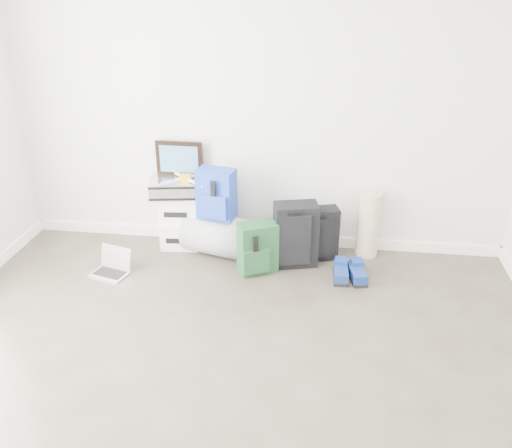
# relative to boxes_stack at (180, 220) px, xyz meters

# --- Properties ---
(ground) EXTENTS (5.00, 5.00, 0.00)m
(ground) POSITION_rel_boxes_stack_xyz_m (0.73, -2.33, -0.27)
(ground) COLOR #373228
(ground) RESTS_ON ground
(room_envelope) EXTENTS (4.52, 5.02, 2.71)m
(room_envelope) POSITION_rel_boxes_stack_xyz_m (0.73, -2.31, 1.45)
(room_envelope) COLOR silver
(room_envelope) RESTS_ON ground
(boxes_stack) EXTENTS (0.40, 0.34, 0.53)m
(boxes_stack) POSITION_rel_boxes_stack_xyz_m (0.00, 0.00, 0.00)
(boxes_stack) COLOR white
(boxes_stack) RESTS_ON ground
(briefcase) EXTENTS (0.54, 0.43, 0.14)m
(briefcase) POSITION_rel_boxes_stack_xyz_m (0.00, 0.00, 0.34)
(briefcase) COLOR #B2B2B7
(briefcase) RESTS_ON boxes_stack
(painting) EXTENTS (0.43, 0.04, 0.33)m
(painting) POSITION_rel_boxes_stack_xyz_m (0.00, 0.10, 0.57)
(painting) COLOR black
(painting) RESTS_ON briefcase
(drone) EXTENTS (0.42, 0.42, 0.05)m
(drone) POSITION_rel_boxes_stack_xyz_m (0.08, -0.02, 0.43)
(drone) COLOR gold
(drone) RESTS_ON briefcase
(duffel_bag) EXTENTS (0.70, 0.54, 0.38)m
(duffel_bag) POSITION_rel_boxes_stack_xyz_m (0.39, -0.12, -0.08)
(duffel_bag) COLOR gray
(duffel_bag) RESTS_ON ground
(blue_backpack) EXTENTS (0.36, 0.29, 0.45)m
(blue_backpack) POSITION_rel_boxes_stack_xyz_m (0.39, -0.15, 0.33)
(blue_backpack) COLOR #1A47AA
(blue_backpack) RESTS_ON duffel_bag
(large_suitcase) EXTENTS (0.42, 0.32, 0.58)m
(large_suitcase) POSITION_rel_boxes_stack_xyz_m (1.10, -0.22, 0.02)
(large_suitcase) COLOR black
(large_suitcase) RESTS_ON ground
(green_backpack) EXTENTS (0.37, 0.35, 0.45)m
(green_backpack) POSITION_rel_boxes_stack_xyz_m (0.78, -0.39, -0.05)
(green_backpack) COLOR #13361B
(green_backpack) RESTS_ON ground
(carry_on) EXTENTS (0.35, 0.28, 0.49)m
(carry_on) POSITION_rel_boxes_stack_xyz_m (1.31, -0.08, -0.03)
(carry_on) COLOR black
(carry_on) RESTS_ON ground
(shoes) EXTENTS (0.29, 0.32, 0.10)m
(shoes) POSITION_rel_boxes_stack_xyz_m (1.58, -0.42, -0.22)
(shoes) COLOR black
(shoes) RESTS_ON ground
(rolled_rug) EXTENTS (0.20, 0.20, 0.61)m
(rolled_rug) POSITION_rel_boxes_stack_xyz_m (1.75, 0.05, 0.04)
(rolled_rug) COLOR tan
(rolled_rug) RESTS_ON ground
(laptop) EXTENTS (0.36, 0.30, 0.22)m
(laptop) POSITION_rel_boxes_stack_xyz_m (-0.47, -0.58, -0.22)
(laptop) COLOR silver
(laptop) RESTS_ON ground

